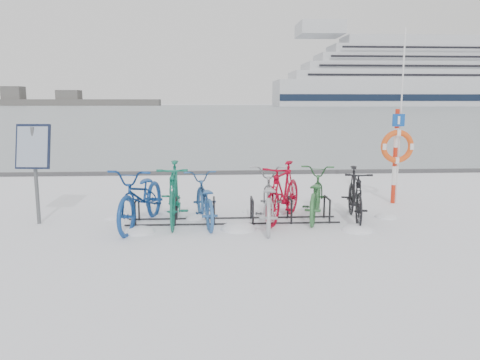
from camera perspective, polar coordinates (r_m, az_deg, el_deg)
name	(u,v)px	position (r m, az deg, el deg)	size (l,w,h in m)	color
ground	(233,222)	(8.92, -0.85, -5.11)	(900.00, 900.00, 0.00)	white
ice_sheet	(214,108)	(163.64, -3.22, 8.74)	(400.00, 298.00, 0.02)	#97A3AA
quay_edge	(225,173)	(14.69, -1.84, 0.90)	(400.00, 0.25, 0.10)	#3F3F42
bike_rack	(233,212)	(8.87, -0.85, -3.98)	(4.00, 0.48, 0.46)	black
info_board	(34,153)	(9.31, -23.87, 3.07)	(0.64, 0.29, 1.86)	#595B5E
lifebuoy_station	(397,147)	(10.84, 18.59, 3.88)	(0.73, 0.22, 3.81)	red
cruise_ferry	(421,80)	(242.52, 21.17, 11.35)	(140.20, 26.44, 46.07)	silver
bike_0	(142,195)	(8.76, -11.89, -1.75)	(0.76, 2.18, 1.14)	navy
bike_1	(174,191)	(8.87, -8.04, -1.39)	(0.55, 1.96, 1.18)	#126950
bike_2	(204,198)	(8.78, -4.41, -2.17)	(0.63, 1.82, 0.96)	#2C5A97
bike_3	(268,197)	(8.55, 3.40, -2.07)	(0.71, 2.05, 1.07)	#A1A4A9
bike_4	(283,190)	(9.00, 5.28, -1.26)	(0.54, 1.91, 1.15)	#A1041C
bike_5	(315,192)	(9.25, 9.15, -1.51)	(0.67, 1.91, 1.00)	#316D39
bike_6	(355,193)	(9.19, 13.87, -1.57)	(0.50, 1.76, 1.06)	black
snow_drifts	(252,224)	(8.75, 1.47, -5.41)	(5.73, 2.00, 0.23)	white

